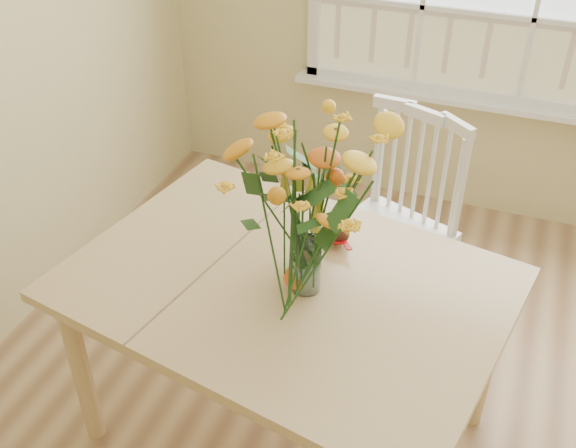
% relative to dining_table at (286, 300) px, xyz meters
% --- Properties ---
extents(dining_table, '(1.61, 1.28, 0.77)m').
position_rel_dining_table_xyz_m(dining_table, '(0.00, 0.00, 0.00)').
color(dining_table, tan).
rests_on(dining_table, floor).
extents(windsor_chair, '(0.60, 0.59, 1.02)m').
position_rel_dining_table_xyz_m(windsor_chair, '(0.23, 0.81, -0.11)').
color(windsor_chair, white).
rests_on(windsor_chair, floor).
extents(flower_vase, '(0.46, 0.46, 0.55)m').
position_rel_dining_table_xyz_m(flower_vase, '(0.08, -0.01, 0.42)').
color(flower_vase, white).
rests_on(flower_vase, dining_table).
extents(pumpkin, '(0.10, 0.10, 0.08)m').
position_rel_dining_table_xyz_m(pumpkin, '(0.05, -0.02, 0.13)').
color(pumpkin, '#C94D17').
rests_on(pumpkin, dining_table).
extents(turkey_figurine, '(0.11, 0.10, 0.12)m').
position_rel_dining_table_xyz_m(turkey_figurine, '(0.03, 0.07, 0.14)').
color(turkey_figurine, '#CCB78C').
rests_on(turkey_figurine, dining_table).
extents(dark_gourd, '(0.13, 0.11, 0.08)m').
position_rel_dining_table_xyz_m(dark_gourd, '(0.10, 0.26, 0.13)').
color(dark_gourd, '#38160F').
rests_on(dark_gourd, dining_table).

